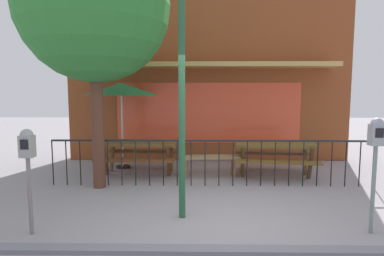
% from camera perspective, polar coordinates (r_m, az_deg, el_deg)
% --- Properties ---
extents(ground, '(40.00, 40.00, 0.00)m').
position_cam_1_polar(ground, '(5.13, 4.43, -16.17)').
color(ground, gray).
extents(pub_storefront, '(7.93, 1.31, 5.12)m').
position_cam_1_polar(pub_storefront, '(9.57, 2.82, 9.82)').
color(pub_storefront, '#541B21').
rests_on(pub_storefront, ground).
extents(patio_fence_front, '(6.68, 0.04, 0.97)m').
position_cam_1_polar(patio_fence_front, '(6.87, 3.48, -4.57)').
color(patio_fence_front, black).
rests_on(patio_fence_front, ground).
extents(picnic_table_left, '(1.86, 1.44, 0.79)m').
position_cam_1_polar(picnic_table_left, '(7.98, -9.09, -3.49)').
color(picnic_table_left, brown).
rests_on(picnic_table_left, ground).
extents(picnic_table_right, '(1.92, 1.53, 0.79)m').
position_cam_1_polar(picnic_table_right, '(7.91, 14.12, -3.69)').
color(picnic_table_right, brown).
rests_on(picnic_table_right, ground).
extents(patio_umbrella, '(1.84, 1.84, 2.18)m').
position_cam_1_polar(patio_umbrella, '(8.56, -12.07, 6.50)').
color(patio_umbrella, black).
rests_on(patio_umbrella, ground).
extents(patio_bench, '(1.42, 0.42, 0.48)m').
position_cam_1_polar(patio_bench, '(7.70, 3.06, -5.74)').
color(patio_bench, '#967C52').
rests_on(patio_bench, ground).
extents(parking_meter_near, '(0.18, 0.17, 1.61)m').
position_cam_1_polar(parking_meter_near, '(5.12, 29.10, -2.56)').
color(parking_meter_near, slate).
rests_on(parking_meter_near, ground).
extents(parking_meter_far, '(0.18, 0.17, 1.46)m').
position_cam_1_polar(parking_meter_far, '(4.99, -26.46, -3.96)').
color(parking_meter_far, gray).
rests_on(parking_meter_far, ground).
extents(street_tree, '(2.97, 2.97, 5.09)m').
position_cam_1_polar(street_tree, '(7.09, -16.51, 19.39)').
color(street_tree, '#563224').
rests_on(street_tree, ground).
extents(street_lamp, '(0.28, 0.28, 4.01)m').
position_cam_1_polar(street_lamp, '(5.05, -1.80, 13.75)').
color(street_lamp, '#235435').
rests_on(street_lamp, ground).
extents(curb_edge, '(11.10, 0.20, 0.11)m').
position_cam_1_polar(curb_edge, '(4.35, 5.15, -20.53)').
color(curb_edge, slate).
rests_on(curb_edge, ground).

